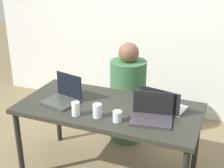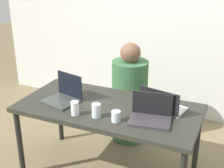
# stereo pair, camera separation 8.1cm
# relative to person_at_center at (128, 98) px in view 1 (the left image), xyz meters

# --- Properties ---
(back_wall) EXTENTS (4.50, 0.10, 2.67)m
(back_wall) POSITION_rel_person_at_center_xyz_m (0.06, 0.82, 0.85)
(back_wall) COLOR silver
(back_wall) RESTS_ON ground
(desk) EXTENTS (1.57, 0.77, 0.70)m
(desk) POSITION_rel_person_at_center_xyz_m (0.06, -0.68, 0.15)
(desk) COLOR #292A23
(desk) RESTS_ON ground
(person_at_center) EXTENTS (0.44, 0.44, 1.10)m
(person_at_center) POSITION_rel_person_at_center_xyz_m (0.00, 0.00, 0.00)
(person_at_center) COLOR #35643C
(person_at_center) RESTS_ON ground
(laptop_front_left) EXTENTS (0.34, 0.31, 0.24)m
(laptop_front_left) POSITION_rel_person_at_center_xyz_m (-0.35, -0.74, 0.27)
(laptop_front_left) COLOR #353B37
(laptop_front_left) RESTS_ON desk
(laptop_front_right) EXTENTS (0.35, 0.27, 0.21)m
(laptop_front_right) POSITION_rel_person_at_center_xyz_m (0.46, -0.77, 0.26)
(laptop_front_right) COLOR #373338
(laptop_front_right) RESTS_ON desk
(laptop_back_right) EXTENTS (0.39, 0.28, 0.20)m
(laptop_back_right) POSITION_rel_person_at_center_xyz_m (0.50, -0.56, 0.26)
(laptop_back_right) COLOR silver
(laptop_back_right) RESTS_ON desk
(water_glass_left) EXTENTS (0.07, 0.07, 0.12)m
(water_glass_left) POSITION_rel_person_at_center_xyz_m (-0.13, -0.93, 0.27)
(water_glass_left) COLOR white
(water_glass_left) RESTS_ON desk
(water_glass_right) EXTENTS (0.07, 0.07, 0.09)m
(water_glass_right) POSITION_rel_person_at_center_xyz_m (0.22, -0.90, 0.25)
(water_glass_right) COLOR silver
(water_glass_right) RESTS_ON desk
(water_glass_center) EXTENTS (0.07, 0.07, 0.11)m
(water_glass_center) POSITION_rel_person_at_center_xyz_m (0.05, -0.89, 0.26)
(water_glass_center) COLOR silver
(water_glass_center) RESTS_ON desk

